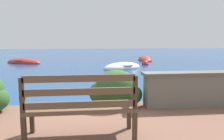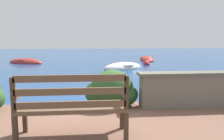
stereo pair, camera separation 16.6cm
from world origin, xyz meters
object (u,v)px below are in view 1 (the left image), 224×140
park_bench (81,105)px  rowboat_nearest (122,68)px  mooring_buoy (145,64)px  rowboat_far (145,60)px  rowboat_mid (24,63)px

park_bench → rowboat_nearest: 9.58m
park_bench → mooring_buoy: 11.76m
rowboat_far → rowboat_nearest: bearing=160.3°
rowboat_mid → rowboat_far: rowboat_mid is taller
rowboat_nearest → rowboat_mid: bearing=-60.7°
park_bench → mooring_buoy: (3.88, 11.08, -0.63)m
rowboat_far → rowboat_mid: bearing=107.6°
rowboat_mid → rowboat_far: bearing=38.7°
park_bench → rowboat_mid: bearing=104.9°
rowboat_far → mooring_buoy: 3.56m
rowboat_far → park_bench: bearing=169.7°
park_bench → rowboat_far: 15.31m
rowboat_mid → rowboat_far: (9.21, 1.56, -0.00)m
rowboat_mid → rowboat_far: 9.34m
rowboat_mid → park_bench: bearing=-42.2°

